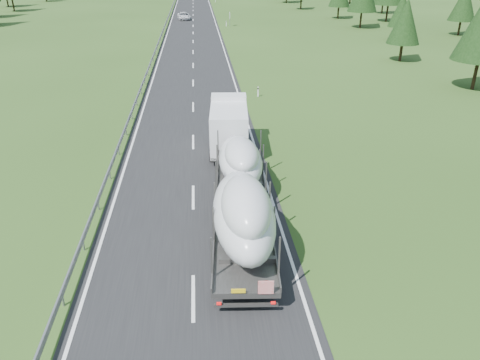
{
  "coord_description": "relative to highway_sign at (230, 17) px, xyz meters",
  "views": [
    {
      "loc": [
        0.56,
        -15.59,
        13.07
      ],
      "look_at": [
        2.6,
        6.92,
        2.04
      ],
      "focal_mm": 35.0,
      "sensor_mm": 36.0,
      "label": 1
    }
  ],
  "objects": [
    {
      "name": "highway_sign",
      "position": [
        0.0,
        0.0,
        0.0
      ],
      "size": [
        0.08,
        0.9,
        2.6
      ],
      "color": "slate",
      "rests_on": "ground"
    },
    {
      "name": "ground",
      "position": [
        -7.2,
        -80.0,
        -1.81
      ],
      "size": [
        400.0,
        400.0,
        0.0
      ],
      "primitive_type": "plane",
      "color": "#284517",
      "rests_on": "ground"
    },
    {
      "name": "guardrail",
      "position": [
        -12.5,
        19.94,
        -1.21
      ],
      "size": [
        0.1,
        400.0,
        0.76
      ],
      "color": "slate",
      "rests_on": "ground"
    },
    {
      "name": "distant_van",
      "position": [
        -9.13,
        10.85,
        -1.06
      ],
      "size": [
        3.03,
        5.64,
        1.5
      ],
      "primitive_type": "imported",
      "rotation": [
        0.0,
        0.0,
        0.1
      ],
      "color": "silver",
      "rests_on": "ground"
    },
    {
      "name": "road_surface",
      "position": [
        -7.2,
        20.0,
        -1.8
      ],
      "size": [
        10.0,
        400.0,
        0.02
      ],
      "primitive_type": "cube",
      "color": "black",
      "rests_on": "ground"
    },
    {
      "name": "boat_truck",
      "position": [
        -4.6,
        -72.42,
        0.42
      ],
      "size": [
        3.76,
        19.9,
        4.4
      ],
      "color": "silver",
      "rests_on": "ground"
    }
  ]
}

